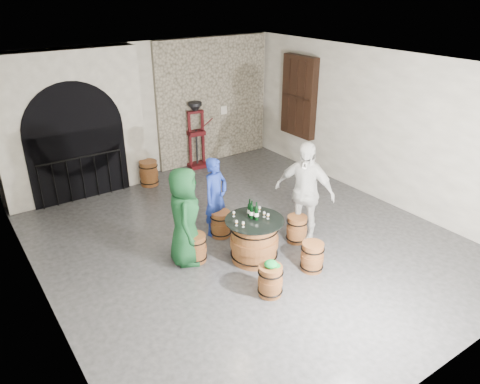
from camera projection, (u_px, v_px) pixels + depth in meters
ground at (243, 239)px, 8.58m from camera, size 8.00×8.00×0.00m
wall_back at (148, 111)px, 10.89m from camera, size 8.00×0.00×8.00m
wall_front at (455, 267)px, 4.92m from camera, size 8.00×0.00×8.00m
wall_left at (31, 212)px, 6.10m from camera, size 0.00×8.00×8.00m
wall_right at (377, 126)px, 9.71m from camera, size 0.00×8.00×8.00m
ceiling at (244, 65)px, 7.24m from camera, size 8.00×8.00×0.00m
stone_facing_panel at (213, 101)px, 11.78m from camera, size 3.20×0.12×3.18m
arched_opening at (71, 127)px, 9.73m from camera, size 3.10×0.60×3.19m
shuttered_window at (299, 97)px, 11.36m from camera, size 0.23×1.10×2.00m
barrel_table at (254, 240)px, 7.80m from camera, size 1.01×1.01×0.78m
barrel_stool_left at (196, 248)px, 7.81m from camera, size 0.40×0.40×0.51m
barrel_stool_far at (221, 224)px, 8.59m from camera, size 0.40×0.40×0.51m
barrel_stool_right at (297, 229)px, 8.41m from camera, size 0.40×0.40×0.51m
barrel_stool_near_right at (312, 257)px, 7.56m from camera, size 0.40×0.40×0.51m
barrel_stool_near_left at (270, 281)px, 6.96m from camera, size 0.40×0.40×0.51m
green_cap at (271, 264)px, 6.83m from camera, size 0.25×0.20×0.11m
person_green at (184, 217)px, 7.55m from camera, size 0.88×1.00×1.73m
person_blue at (216, 197)px, 8.48m from camera, size 0.64×0.51×1.53m
person_white at (304, 192)px, 8.18m from camera, size 0.93×1.22×1.93m
wine_bottle_left at (252, 211)px, 7.63m from camera, size 0.08×0.08×0.32m
wine_bottle_center at (256, 213)px, 7.58m from camera, size 0.08×0.08×0.32m
wine_bottle_right at (250, 209)px, 7.69m from camera, size 0.08×0.08×0.32m
tasting_glass_a at (243, 224)px, 7.38m from camera, size 0.05×0.05×0.10m
tasting_glass_b at (264, 214)px, 7.70m from camera, size 0.05×0.05×0.10m
tasting_glass_c at (234, 214)px, 7.72m from camera, size 0.05×0.05×0.10m
tasting_glass_d at (259, 209)px, 7.89m from camera, size 0.05×0.05×0.10m
tasting_glass_e at (268, 216)px, 7.64m from camera, size 0.05×0.05×0.10m
tasting_glass_f at (236, 223)px, 7.43m from camera, size 0.05×0.05×0.10m
side_barrel at (149, 173)px, 10.74m from camera, size 0.45×0.45×0.60m
corking_press at (196, 130)px, 11.51m from camera, size 0.71×0.43×1.71m
control_box at (223, 110)px, 11.95m from camera, size 0.18×0.10×0.22m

